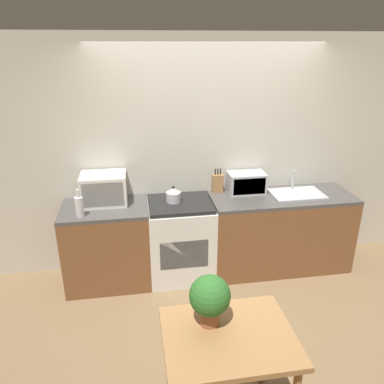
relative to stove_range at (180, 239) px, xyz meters
name	(u,v)px	position (x,y,z in m)	size (l,w,h in m)	color
ground_plane	(228,316)	(0.36, -0.80, -0.45)	(16.00, 16.00, 0.00)	brown
wall_back	(207,156)	(0.36, 0.34, 0.85)	(10.00, 0.06, 2.60)	beige
counter_left_run	(108,245)	(-0.80, 0.00, 0.00)	(0.89, 0.62, 0.90)	brown
counter_right_run	(279,231)	(1.15, 0.00, 0.00)	(1.60, 0.62, 0.90)	brown
stove_range	(180,239)	(0.00, 0.00, 0.00)	(0.70, 0.62, 0.90)	silver
kettle	(173,195)	(-0.07, 0.03, 0.53)	(0.16, 0.16, 0.18)	#B7B7BC
microwave	(104,189)	(-0.79, 0.11, 0.61)	(0.47, 0.36, 0.32)	silver
bottle	(79,206)	(-1.01, -0.20, 0.56)	(0.08, 0.08, 0.29)	silver
knife_block	(218,183)	(0.46, 0.23, 0.56)	(0.12, 0.08, 0.28)	#9E7042
toaster_oven	(246,183)	(0.78, 0.16, 0.57)	(0.41, 0.25, 0.23)	#ADAFB5
sink_basin	(297,193)	(1.32, 0.01, 0.47)	(0.58, 0.38, 0.24)	#ADAFB5
dining_table	(228,348)	(0.07, -1.84, 0.21)	(0.84, 0.67, 0.77)	#9E7042
potted_plant	(210,297)	(-0.03, -1.72, 0.52)	(0.27, 0.27, 0.35)	#9E5B3D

